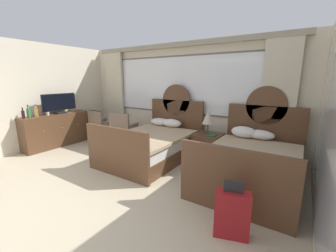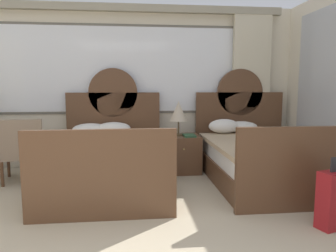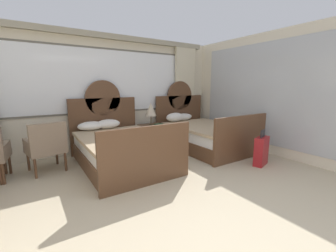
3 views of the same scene
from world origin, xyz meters
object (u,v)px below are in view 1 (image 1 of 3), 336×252
at_px(nightstand_between_beds, 208,146).
at_px(bottle_wine_dark, 23,114).
at_px(bottle_soda_green, 29,113).
at_px(armchair_by_window_right, 101,124).
at_px(bottle_liquor_amber, 36,112).
at_px(tv_flatscreen, 59,103).
at_px(book_on_nightstand, 211,135).
at_px(table_lamp_on_nightstand, 208,117).
at_px(bed_near_window, 153,143).
at_px(suitcase_on_floor, 232,214).
at_px(bed_near_mirror, 251,163).
at_px(bottle_water_clear, 36,112).
at_px(cup_on_dresser, 48,113).
at_px(armchair_by_window_centre, 102,124).
at_px(dresser_minibar, 58,130).
at_px(armchair_by_window_left, 123,128).

distance_m(nightstand_between_beds, bottle_wine_dark, 4.41).
xyz_separation_m(bottle_soda_green, armchair_by_window_right, (0.60, 1.62, -0.50)).
bearing_deg(bottle_liquor_amber, tv_flatscreen, 91.27).
height_order(book_on_nightstand, bottle_liquor_amber, bottle_liquor_amber).
height_order(nightstand_between_beds, table_lamp_on_nightstand, table_lamp_on_nightstand).
height_order(bed_near_window, armchair_by_window_right, bed_near_window).
bearing_deg(nightstand_between_beds, bed_near_window, -149.62).
relative_size(book_on_nightstand, suitcase_on_floor, 0.37).
height_order(bed_near_mirror, bottle_liquor_amber, bed_near_mirror).
bearing_deg(tv_flatscreen, bed_near_mirror, 6.11).
bearing_deg(bottle_water_clear, bottle_wine_dark, -96.01).
bearing_deg(cup_on_dresser, suitcase_on_floor, -7.73).
xyz_separation_m(bottle_wine_dark, armchair_by_window_right, (0.60, 1.75, -0.48)).
xyz_separation_m(armchair_by_window_centre, armchair_by_window_right, (-0.05, -0.00, 0.00)).
height_order(dresser_minibar, bottle_water_clear, bottle_water_clear).
relative_size(bottle_soda_green, armchair_by_window_right, 0.34).
bearing_deg(dresser_minibar, bottle_water_clear, -85.94).
relative_size(armchair_by_window_left, armchair_by_window_centre, 1.00).
height_order(bottle_wine_dark, bottle_water_clear, bottle_water_clear).
bearing_deg(bottle_wine_dark, armchair_by_window_centre, 69.71).
distance_m(bottle_wine_dark, bottle_liquor_amber, 0.29).
height_order(dresser_minibar, bottle_soda_green, bottle_soda_green).
relative_size(bed_near_window, bottle_soda_green, 7.13).
bearing_deg(bed_near_mirror, book_on_nightstand, 151.45).
distance_m(bed_near_window, bottle_liquor_amber, 3.02).
bearing_deg(armchair_by_window_right, tv_flatscreen, -124.58).
height_order(book_on_nightstand, armchair_by_window_centre, armchair_by_window_centre).
relative_size(bed_near_window, nightstand_between_beds, 3.66).
xyz_separation_m(book_on_nightstand, bottle_wine_dark, (-3.95, -1.95, 0.38)).
bearing_deg(armchair_by_window_centre, armchair_by_window_left, 0.06).
height_order(cup_on_dresser, armchair_by_window_centre, cup_on_dresser).
distance_m(dresser_minibar, bottle_wine_dark, 0.95).
bearing_deg(bottle_soda_green, suitcase_on_floor, -2.67).
relative_size(book_on_nightstand, cup_on_dresser, 2.39).
bearing_deg(cup_on_dresser, bottle_wine_dark, -90.09).
bearing_deg(armchair_by_window_left, bottle_water_clear, -135.08).
relative_size(bottle_soda_green, bottle_liquor_amber, 1.02).
relative_size(bed_near_window, armchair_by_window_centre, 2.43).
height_order(bottle_liquor_amber, cup_on_dresser, bottle_liquor_amber).
bearing_deg(table_lamp_on_nightstand, bottle_soda_green, -152.51).
xyz_separation_m(book_on_nightstand, bottle_liquor_amber, (-3.92, -1.66, 0.40)).
height_order(bottle_water_clear, bottle_liquor_amber, bottle_liquor_amber).
height_order(bottle_soda_green, bottle_water_clear, bottle_soda_green).
relative_size(dresser_minibar, tv_flatscreen, 1.91).
distance_m(bed_near_window, nightstand_between_beds, 1.26).
bearing_deg(cup_on_dresser, bed_near_window, 17.35).
distance_m(bottle_soda_green, suitcase_on_floor, 5.09).
height_order(bed_near_mirror, table_lamp_on_nightstand, bed_near_mirror).
bearing_deg(bottle_soda_green, bottle_liquor_amber, 78.33).
xyz_separation_m(tv_flatscreen, bottle_liquor_amber, (0.01, -0.62, -0.16)).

